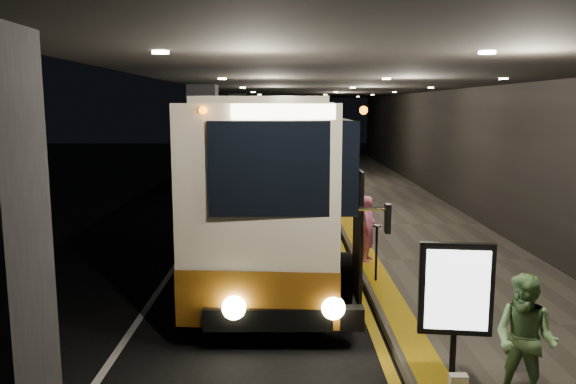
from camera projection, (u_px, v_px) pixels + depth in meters
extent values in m
plane|color=black|center=(248.00, 277.00, 12.59)|extent=(90.00, 90.00, 0.00)
cube|color=silver|center=(201.00, 229.00, 17.52)|extent=(0.12, 50.00, 0.01)
cube|color=gold|center=(333.00, 229.00, 17.54)|extent=(0.18, 50.00, 0.01)
cube|color=#514C44|center=(410.00, 226.00, 17.55)|extent=(4.50, 50.00, 0.15)
cube|color=gold|center=(349.00, 224.00, 17.52)|extent=(0.50, 50.00, 0.01)
cube|color=black|center=(487.00, 133.00, 17.11)|extent=(0.10, 50.00, 6.00)
cube|color=black|center=(204.00, 162.00, 16.20)|extent=(0.80, 0.80, 4.40)
cube|color=black|center=(238.00, 138.00, 28.06)|extent=(0.80, 0.80, 4.40)
cube|color=black|center=(340.00, 79.00, 16.84)|extent=(9.00, 50.00, 0.40)
cube|color=beige|center=(284.00, 172.00, 14.40)|extent=(3.34, 12.30, 3.44)
cube|color=#875513|center=(284.00, 220.00, 14.60)|extent=(3.37, 12.32, 0.91)
cube|color=black|center=(283.00, 169.00, 8.25)|extent=(2.23, 0.21, 1.42)
cube|color=black|center=(284.00, 318.00, 8.69)|extent=(2.49, 0.42, 0.35)
cylinder|color=black|center=(225.00, 279.00, 10.84)|extent=(0.28, 1.01, 1.01)
cylinder|color=black|center=(343.00, 278.00, 10.85)|extent=(0.28, 1.01, 1.01)
cylinder|color=black|center=(250.00, 206.00, 18.65)|extent=(0.28, 1.01, 1.01)
cylinder|color=black|center=(319.00, 206.00, 18.66)|extent=(0.28, 1.01, 1.01)
sphere|color=#FFEAA5|center=(234.00, 308.00, 8.56)|extent=(0.36, 0.36, 0.36)
sphere|color=#FFEAA5|center=(333.00, 308.00, 8.57)|extent=(0.36, 0.36, 0.36)
cube|color=#FFF2BF|center=(283.00, 112.00, 8.11)|extent=(1.52, 0.15, 0.22)
cube|color=beige|center=(290.00, 138.00, 28.67)|extent=(3.42, 12.59, 3.53)
cube|color=#875513|center=(290.00, 163.00, 28.87)|extent=(3.45, 12.61, 0.93)
cube|color=black|center=(292.00, 127.00, 22.37)|extent=(2.28, 0.21, 1.45)
cube|color=black|center=(292.00, 186.00, 22.81)|extent=(2.55, 0.42, 0.36)
cylinder|color=black|center=(265.00, 180.00, 25.02)|extent=(0.29, 1.04, 1.04)
cylinder|color=black|center=(317.00, 180.00, 25.03)|extent=(0.29, 1.04, 1.04)
cylinder|color=black|center=(269.00, 162.00, 33.01)|extent=(0.29, 1.04, 1.04)
cylinder|color=black|center=(309.00, 162.00, 33.03)|extent=(0.29, 1.04, 1.04)
imported|color=#C75D80|center=(368.00, 229.00, 13.25)|extent=(0.56, 0.67, 1.58)
imported|color=#547E46|center=(525.00, 340.00, 6.88)|extent=(0.91, 0.92, 1.64)
cube|color=black|center=(524.00, 357.00, 7.82)|extent=(0.35, 0.22, 0.39)
cylinder|color=black|center=(452.00, 362.00, 7.26)|extent=(0.08, 0.08, 0.76)
cube|color=black|center=(456.00, 289.00, 7.11)|extent=(0.93, 0.21, 1.20)
cube|color=white|center=(457.00, 290.00, 7.05)|extent=(0.78, 0.12, 1.04)
cylinder|color=black|center=(376.00, 254.00, 11.76)|extent=(0.05, 0.05, 1.19)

